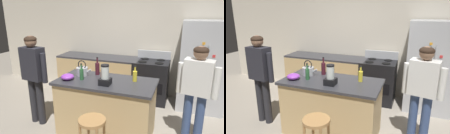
# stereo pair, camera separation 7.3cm
# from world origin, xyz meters

# --- Properties ---
(ground_plane) EXTENTS (14.00, 14.00, 0.00)m
(ground_plane) POSITION_xyz_m (0.00, 0.00, 0.00)
(ground_plane) COLOR #9E9384
(back_wall) EXTENTS (8.00, 0.10, 2.70)m
(back_wall) POSITION_xyz_m (0.00, 1.95, 1.35)
(back_wall) COLOR beige
(back_wall) RESTS_ON ground_plane
(kitchen_island) EXTENTS (1.62, 0.81, 0.94)m
(kitchen_island) POSITION_xyz_m (0.00, 0.00, 0.47)
(kitchen_island) COLOR tan
(kitchen_island) RESTS_ON ground_plane
(back_counter_run) EXTENTS (2.00, 0.64, 0.94)m
(back_counter_run) POSITION_xyz_m (-0.80, 1.55, 0.47)
(back_counter_run) COLOR tan
(back_counter_run) RESTS_ON ground_plane
(refrigerator) EXTENTS (0.90, 0.73, 1.85)m
(refrigerator) POSITION_xyz_m (1.53, 1.50, 0.92)
(refrigerator) COLOR #B7BABF
(refrigerator) RESTS_ON ground_plane
(stove_range) EXTENTS (0.76, 0.65, 1.12)m
(stove_range) POSITION_xyz_m (0.50, 1.52, 0.48)
(stove_range) COLOR black
(stove_range) RESTS_ON ground_plane
(person_by_island_left) EXTENTS (0.60, 0.26, 1.63)m
(person_by_island_left) POSITION_xyz_m (-1.31, -0.14, 0.99)
(person_by_island_left) COLOR #26262B
(person_by_island_left) RESTS_ON ground_plane
(person_by_sink_right) EXTENTS (0.60, 0.30, 1.57)m
(person_by_sink_right) POSITION_xyz_m (1.38, 0.16, 0.95)
(person_by_sink_right) COLOR #384C7A
(person_by_sink_right) RESTS_ON ground_plane
(bar_stool) EXTENTS (0.36, 0.36, 0.70)m
(bar_stool) POSITION_xyz_m (0.13, -0.80, 0.54)
(bar_stool) COLOR #B7844C
(bar_stool) RESTS_ON ground_plane
(blender_appliance) EXTENTS (0.17, 0.17, 0.32)m
(blender_appliance) POSITION_xyz_m (0.06, -0.17, 1.07)
(blender_appliance) COLOR black
(blender_appliance) RESTS_ON kitchen_island
(bottle_soda) EXTENTS (0.07, 0.07, 0.26)m
(bottle_soda) POSITION_xyz_m (0.45, 0.14, 1.03)
(bottle_soda) COLOR yellow
(bottle_soda) RESTS_ON kitchen_island
(bottle_olive_oil) EXTENTS (0.07, 0.07, 0.28)m
(bottle_olive_oil) POSITION_xyz_m (-0.39, -0.08, 1.04)
(bottle_olive_oil) COLOR #2D6638
(bottle_olive_oil) RESTS_ON kitchen_island
(bottle_wine) EXTENTS (0.08, 0.08, 0.32)m
(bottle_wine) POSITION_xyz_m (-0.26, 0.25, 1.05)
(bottle_wine) COLOR #471923
(bottle_wine) RESTS_ON kitchen_island
(bottle_cooking_sauce) EXTENTS (0.06, 0.06, 0.22)m
(bottle_cooking_sauce) POSITION_xyz_m (-0.10, 0.11, 1.02)
(bottle_cooking_sauce) COLOR #B24C26
(bottle_cooking_sauce) RESTS_ON kitchen_island
(mixing_bowl) EXTENTS (0.21, 0.21, 0.10)m
(mixing_bowl) POSITION_xyz_m (-0.61, -0.16, 0.99)
(mixing_bowl) COLOR purple
(mixing_bowl) RESTS_ON kitchen_island
(tea_kettle) EXTENTS (0.28, 0.20, 0.27)m
(tea_kettle) POSITION_xyz_m (-0.49, 0.13, 1.02)
(tea_kettle) COLOR #B7BABF
(tea_kettle) RESTS_ON kitchen_island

